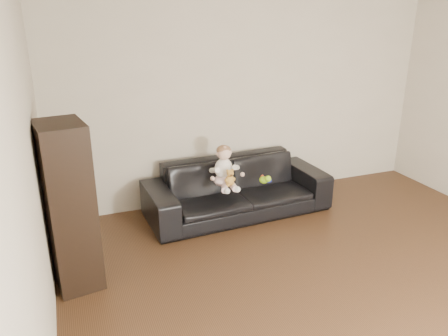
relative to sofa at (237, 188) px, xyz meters
name	(u,v)px	position (x,y,z in m)	size (l,w,h in m)	color
floor	(382,317)	(0.36, -2.25, -0.32)	(5.50, 5.50, 0.00)	#432917
wall_back	(249,99)	(0.36, 0.50, 0.98)	(5.00, 5.00, 0.00)	beige
wall_left	(27,227)	(-2.14, -2.25, 0.98)	(5.50, 5.50, 0.00)	beige
sofa	(237,188)	(0.00, 0.00, 0.00)	(2.22, 0.87, 0.65)	black
cabinet	(69,207)	(-1.93, -0.83, 0.43)	(0.38, 0.52, 1.51)	black
shelf_item	(67,170)	(-1.91, -0.83, 0.77)	(0.18, 0.25, 0.28)	silver
baby	(224,169)	(-0.22, -0.12, 0.32)	(0.36, 0.44, 0.49)	#FDD6DA
teddy_bear	(230,178)	(-0.21, -0.27, 0.26)	(0.11, 0.11, 0.20)	#BC8835
toy_green	(264,180)	(0.25, -0.21, 0.15)	(0.10, 0.12, 0.09)	#97D619
toy_rattle	(262,178)	(0.28, -0.11, 0.13)	(0.06, 0.06, 0.06)	#C76217
toy_blue_disc	(268,181)	(0.33, -0.16, 0.11)	(0.10, 0.10, 0.01)	#1728BE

